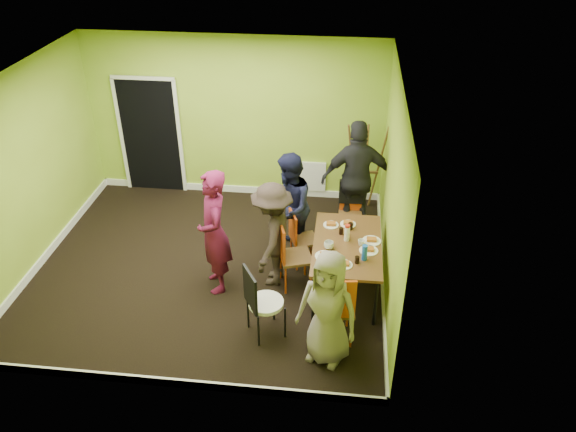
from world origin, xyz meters
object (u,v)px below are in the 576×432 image
thermos (347,234)px  chair_front_end (337,305)px  chair_left_near (290,252)px  chair_left_far (299,235)px  person_standing (214,232)px  person_front_end (328,308)px  easel (365,170)px  dining_table (347,247)px  orange_bottle (346,233)px  person_back_end (357,179)px  blue_bottle (365,253)px  person_left_far (289,207)px  person_left_near (272,235)px  chair_bentwood (260,299)px  chair_back_end (351,198)px

thermos → chair_front_end: bearing=-94.0°
chair_left_near → thermos: (0.75, 0.10, 0.29)m
chair_left_far → chair_front_end: 1.66m
person_standing → person_front_end: person_standing is taller
easel → dining_table: bearing=-96.5°
dining_table → orange_bottle: size_ratio=17.08×
easel → person_back_end: person_back_end is taller
blue_bottle → person_back_end: 1.82m
chair_left_far → person_left_far: bearing=-165.2°
person_left_near → orange_bottle: bearing=102.5°
chair_bentwood → person_left_near: size_ratio=0.66×
chair_bentwood → chair_back_end: bearing=125.7°
person_front_end → orange_bottle: bearing=103.7°
chair_front_end → easel: (0.33, 3.10, 0.22)m
easel → orange_bottle: easel is taller
easel → person_back_end: 0.59m
blue_bottle → chair_left_far: bearing=137.3°
chair_front_end → thermos: bearing=78.1°
dining_table → chair_left_near: (-0.77, -0.01, -0.13)m
blue_bottle → person_left_near: (-1.23, 0.40, -0.09)m
blue_bottle → chair_bentwood: bearing=-150.8°
orange_bottle → person_back_end: size_ratio=0.05×
person_left_near → person_front_end: (0.83, -1.37, -0.02)m
chair_back_end → person_back_end: 0.32m
person_standing → person_left_near: 0.78m
chair_back_end → person_back_end: bearing=-131.9°
dining_table → chair_left_far: (-0.68, 0.50, -0.20)m
blue_bottle → orange_bottle: blue_bottle is taller
dining_table → chair_left_near: chair_left_near is taller
chair_front_end → person_left_far: person_left_far is taller
chair_bentwood → person_front_end: 0.89m
thermos → blue_bottle: size_ratio=0.96×
chair_bentwood → orange_bottle: bearing=109.5°
dining_table → blue_bottle: 0.43m
thermos → person_back_end: bearing=85.3°
chair_bentwood → easel: easel is taller
dining_table → person_standing: bearing=-175.7°
person_left_far → person_front_end: 2.15m
chair_left_far → orange_bottle: bearing=41.8°
chair_front_end → person_back_end: size_ratio=0.55×
chair_left_near → chair_bentwood: chair_left_near is taller
chair_back_end → thermos: 1.33m
dining_table → chair_back_end: size_ratio=1.65×
blue_bottle → person_standing: (-1.98, 0.19, 0.03)m
chair_bentwood → blue_bottle: size_ratio=4.64×
chair_front_end → orange_bottle: chair_front_end is taller
chair_left_far → blue_bottle: blue_bottle is taller
dining_table → thermos: (-0.01, 0.09, 0.16)m
orange_bottle → person_left_far: bearing=146.1°
person_back_end → chair_bentwood: bearing=56.6°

